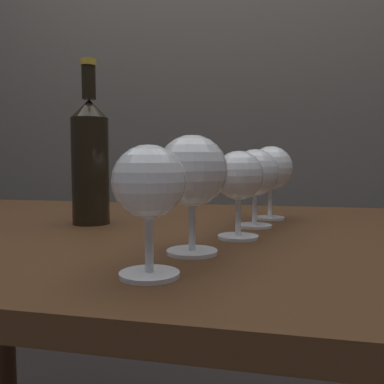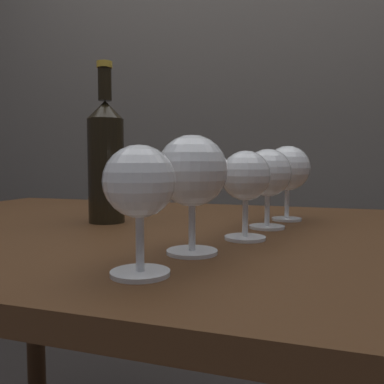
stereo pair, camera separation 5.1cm
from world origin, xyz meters
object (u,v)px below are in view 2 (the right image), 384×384
object	(u,v)px
wine_glass_chardonnay	(288,168)
wine_glass_pinot	(139,186)
wine_glass_white	(268,174)
wine_glass_amber	(246,179)
wine_bottle	(106,159)
wine_glass_merlot	(192,173)

from	to	relation	value
wine_glass_chardonnay	wine_glass_pinot	bearing A→B (deg)	-103.96
wine_glass_white	wine_glass_chardonnay	xyz separation A→B (m)	(0.03, 0.11, 0.01)
wine_glass_amber	wine_bottle	xyz separation A→B (m)	(-0.29, 0.09, 0.03)
wine_glass_white	wine_glass_amber	bearing A→B (deg)	-99.06
wine_glass_pinot	wine_bottle	distance (m)	0.39
wine_glass_merlot	wine_glass_chardonnay	size ratio (longest dim) A/B	1.02
wine_glass_amber	wine_glass_white	size ratio (longest dim) A/B	0.96
wine_glass_amber	wine_glass_chardonnay	xyz separation A→B (m)	(0.04, 0.23, 0.01)
wine_glass_amber	wine_glass_white	distance (m)	0.12
wine_glass_merlot	wine_glass_white	size ratio (longest dim) A/B	1.08
wine_glass_merlot	wine_glass_chardonnay	world-z (taller)	wine_glass_merlot
wine_glass_white	wine_bottle	bearing A→B (deg)	-175.29
wine_glass_pinot	wine_bottle	bearing A→B (deg)	125.09
wine_glass_merlot	wine_bottle	xyz separation A→B (m)	(-0.24, 0.21, 0.02)
wine_glass_amber	wine_glass_chardonnay	bearing A→B (deg)	79.05
wine_glass_merlot	wine_glass_white	bearing A→B (deg)	74.01
wine_glass_merlot	wine_glass_white	world-z (taller)	wine_glass_merlot
wine_glass_pinot	wine_glass_merlot	distance (m)	0.11
wine_glass_amber	wine_glass_chardonnay	world-z (taller)	wine_glass_chardonnay
wine_glass_amber	wine_bottle	distance (m)	0.31
wine_glass_merlot	wine_bottle	world-z (taller)	wine_bottle
wine_bottle	wine_glass_white	bearing A→B (deg)	4.71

